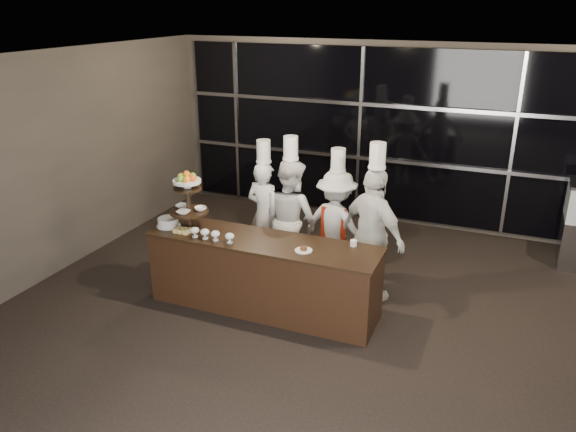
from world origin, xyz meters
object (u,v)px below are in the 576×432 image
at_px(chef_a, 265,213).
at_px(chef_c, 336,224).
at_px(display_stand, 188,196).
at_px(layer_cake, 168,222).
at_px(chef_d, 373,235).
at_px(buffet_counter, 263,274).
at_px(chef_b, 291,217).

distance_m(chef_a, chef_c, 1.03).
height_order(display_stand, chef_a, chef_a).
bearing_deg(layer_cake, chef_a, 56.14).
xyz_separation_m(layer_cake, chef_d, (2.44, 0.78, -0.09)).
xyz_separation_m(buffet_counter, display_stand, (-1.00, -0.00, 0.87)).
relative_size(chef_a, chef_b, 0.94).
height_order(buffet_counter, display_stand, display_stand).
height_order(buffet_counter, chef_c, chef_c).
relative_size(layer_cake, chef_a, 0.16).
bearing_deg(chef_c, display_stand, -141.89).
bearing_deg(chef_d, display_stand, -161.15).
height_order(display_stand, layer_cake, display_stand).
bearing_deg(chef_d, chef_b, 167.35).
bearing_deg(chef_a, chef_d, -13.35).
relative_size(chef_b, chef_d, 0.96).
height_order(chef_a, chef_d, chef_d).
xyz_separation_m(layer_cake, chef_b, (1.23, 1.05, -0.13)).
bearing_deg(chef_b, chef_c, 18.55).
distance_m(display_stand, chef_a, 1.34).
distance_m(buffet_counter, chef_d, 1.43).
bearing_deg(layer_cake, display_stand, 9.95).
height_order(display_stand, chef_d, chef_d).
bearing_deg(chef_c, chef_b, -161.45).
relative_size(chef_a, chef_d, 0.90).
height_order(buffet_counter, chef_a, chef_a).
bearing_deg(chef_b, layer_cake, -139.44).
xyz_separation_m(display_stand, chef_a, (0.50, 1.13, -0.54)).
bearing_deg(chef_b, buffet_counter, -86.99).
height_order(layer_cake, chef_b, chef_b).
height_order(chef_c, chef_d, chef_d).
bearing_deg(display_stand, chef_d, 18.85).
bearing_deg(chef_a, buffet_counter, -66.20).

